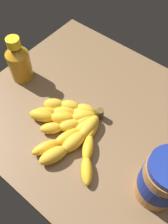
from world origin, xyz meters
TOP-DOWN VIEW (x-y plane):
  - ground_plane at (0.00, 0.00)cm, footprint 71.47×57.20cm
  - banana_bunch at (4.67, 8.15)cm, footprint 26.52×22.17cm
  - peanut_butter_jar at (-21.25, 8.20)cm, footprint 9.83×9.83cm
  - honey_bottle at (28.89, 2.95)cm, footprint 6.69×6.69cm

SIDE VIEW (x-z plane):
  - ground_plane at x=0.00cm, z-range -4.84..0.00cm
  - banana_bunch at x=4.67cm, z-range -0.17..3.40cm
  - honey_bottle at x=28.89cm, z-range -0.82..13.75cm
  - peanut_butter_jar at x=-21.25cm, z-range -0.07..14.86cm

